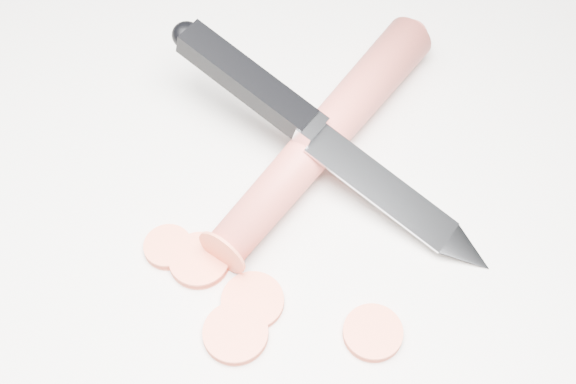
# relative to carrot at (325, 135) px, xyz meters

# --- Properties ---
(ground) EXTENTS (2.40, 2.40, 0.00)m
(ground) POSITION_rel_carrot_xyz_m (-0.02, -0.07, -0.02)
(ground) COLOR beige
(ground) RESTS_ON ground
(carrot) EXTENTS (0.14, 0.21, 0.03)m
(carrot) POSITION_rel_carrot_xyz_m (0.00, 0.00, 0.00)
(carrot) COLOR #C4473B
(carrot) RESTS_ON ground
(carrot_slice_0) EXTENTS (0.03, 0.03, 0.01)m
(carrot_slice_0) POSITION_rel_carrot_xyz_m (-0.09, -0.09, -0.01)
(carrot_slice_0) COLOR #ED6341
(carrot_slice_0) RESTS_ON ground
(carrot_slice_1) EXTENTS (0.04, 0.04, 0.01)m
(carrot_slice_1) POSITION_rel_carrot_xyz_m (-0.07, -0.10, -0.01)
(carrot_slice_1) COLOR #ED6341
(carrot_slice_1) RESTS_ON ground
(carrot_slice_2) EXTENTS (0.04, 0.04, 0.01)m
(carrot_slice_2) POSITION_rel_carrot_xyz_m (-0.03, -0.12, -0.02)
(carrot_slice_2) COLOR #ED6341
(carrot_slice_2) RESTS_ON ground
(carrot_slice_3) EXTENTS (0.04, 0.04, 0.01)m
(carrot_slice_3) POSITION_rel_carrot_xyz_m (-0.04, -0.15, -0.01)
(carrot_slice_3) COLOR #ED6341
(carrot_slice_3) RESTS_ON ground
(carrot_slice_4) EXTENTS (0.04, 0.04, 0.01)m
(carrot_slice_4) POSITION_rel_carrot_xyz_m (0.04, -0.14, -0.01)
(carrot_slice_4) COLOR #ED6341
(carrot_slice_4) RESTS_ON ground
(kitchen_knife) EXTENTS (0.24, 0.15, 0.07)m
(kitchen_knife) POSITION_rel_carrot_xyz_m (0.00, -0.02, 0.02)
(kitchen_knife) COLOR silver
(kitchen_knife) RESTS_ON ground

